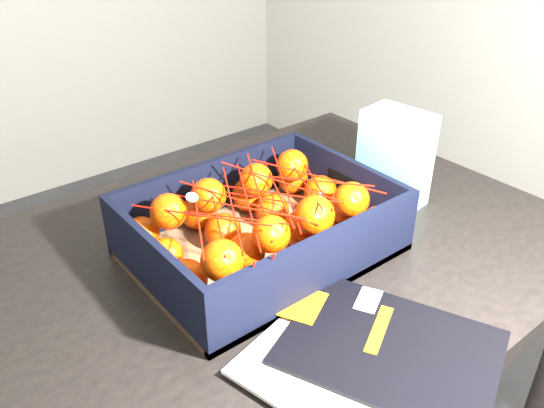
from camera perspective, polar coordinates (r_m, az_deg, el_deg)
table at (r=1.02m, az=-2.94°, el=-10.28°), size 1.21×0.81×0.75m
magazine_stack at (r=0.78m, az=9.95°, el=-15.76°), size 0.35×0.35×0.02m
produce_crate at (r=0.96m, az=-1.12°, el=-3.14°), size 0.42×0.32×0.12m
clementine_heap at (r=0.95m, az=-0.70°, el=-1.89°), size 0.41×0.30×0.12m
mesh_net at (r=0.91m, az=-1.17°, el=0.46°), size 0.35×0.28×0.09m
retail_carton at (r=1.11m, az=12.40°, el=4.58°), size 0.10×0.13×0.19m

